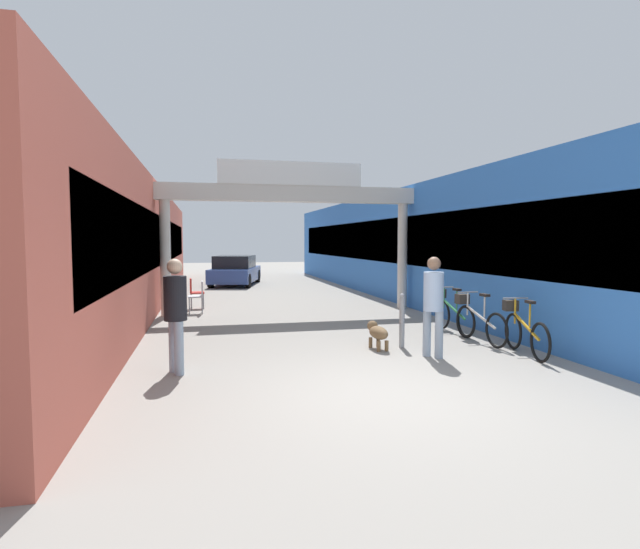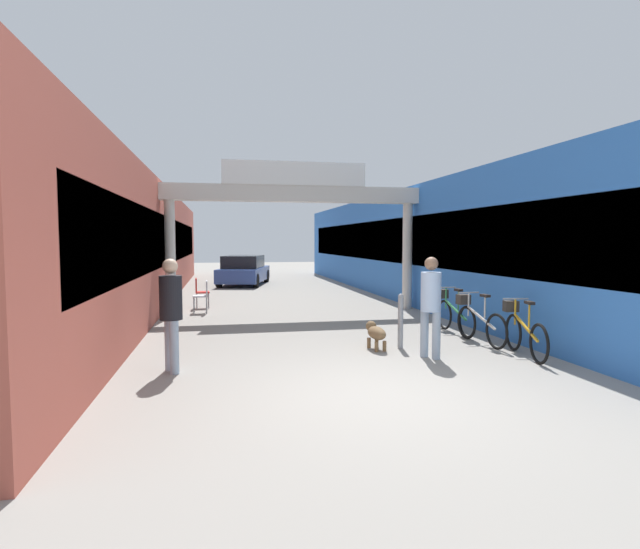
# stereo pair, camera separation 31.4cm
# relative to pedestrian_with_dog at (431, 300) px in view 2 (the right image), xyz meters

# --- Properties ---
(ground_plane) EXTENTS (80.00, 80.00, 0.00)m
(ground_plane) POSITION_rel_pedestrian_with_dog_xyz_m (-1.47, -1.75, -0.99)
(ground_plane) COLOR gray
(storefront_left) EXTENTS (3.00, 26.00, 3.64)m
(storefront_left) POSITION_rel_pedestrian_with_dog_xyz_m (-6.57, 9.25, 0.83)
(storefront_left) COLOR #B25142
(storefront_left) RESTS_ON ground_plane
(storefront_right) EXTENTS (3.00, 26.00, 3.64)m
(storefront_right) POSITION_rel_pedestrian_with_dog_xyz_m (3.62, 9.25, 0.83)
(storefront_right) COLOR blue
(storefront_right) RESTS_ON ground_plane
(arcade_sign_gateway) EXTENTS (7.40, 0.47, 4.16)m
(arcade_sign_gateway) POSITION_rel_pedestrian_with_dog_xyz_m (-1.47, 5.95, 1.98)
(arcade_sign_gateway) COLOR beige
(arcade_sign_gateway) RESTS_ON ground_plane
(pedestrian_with_dog) EXTENTS (0.47, 0.47, 1.73)m
(pedestrian_with_dog) POSITION_rel_pedestrian_with_dog_xyz_m (0.00, 0.00, 0.00)
(pedestrian_with_dog) COLOR #8C9EB2
(pedestrian_with_dog) RESTS_ON ground_plane
(pedestrian_companion) EXTENTS (0.44, 0.44, 1.73)m
(pedestrian_companion) POSITION_rel_pedestrian_with_dog_xyz_m (-4.24, -0.10, 0.00)
(pedestrian_companion) COLOR #8C9EB2
(pedestrian_companion) RESTS_ON ground_plane
(dog_on_leash) EXTENTS (0.32, 0.68, 0.49)m
(dog_on_leash) POSITION_rel_pedestrian_with_dog_xyz_m (-0.70, 0.85, -0.69)
(dog_on_leash) COLOR brown
(dog_on_leash) RESTS_ON ground_plane
(bicycle_orange_nearest) EXTENTS (0.48, 1.67, 0.98)m
(bicycle_orange_nearest) POSITION_rel_pedestrian_with_dog_xyz_m (1.66, -0.13, -0.55)
(bicycle_orange_nearest) COLOR black
(bicycle_orange_nearest) RESTS_ON ground_plane
(bicycle_silver_second) EXTENTS (0.46, 1.69, 0.98)m
(bicycle_silver_second) POSITION_rel_pedestrian_with_dog_xyz_m (1.43, 1.01, -0.55)
(bicycle_silver_second) COLOR black
(bicycle_silver_second) RESTS_ON ground_plane
(bicycle_green_third) EXTENTS (0.46, 1.69, 0.98)m
(bicycle_green_third) POSITION_rel_pedestrian_with_dog_xyz_m (1.45, 2.12, -0.55)
(bicycle_green_third) COLOR black
(bicycle_green_third) RESTS_ON ground_plane
(bollard_post_metal) EXTENTS (0.10, 0.10, 1.02)m
(bollard_post_metal) POSITION_rel_pedestrian_with_dog_xyz_m (-0.22, 0.84, -0.47)
(bollard_post_metal) COLOR gray
(bollard_post_metal) RESTS_ON ground_plane
(cafe_chair_aluminium_nearer) EXTENTS (0.41, 0.41, 0.89)m
(cafe_chair_aluminium_nearer) POSITION_rel_pedestrian_with_dog_xyz_m (-3.99, 6.21, -0.45)
(cafe_chair_aluminium_nearer) COLOR gray
(cafe_chair_aluminium_nearer) RESTS_ON ground_plane
(cafe_chair_red_farther) EXTENTS (0.43, 0.43, 0.89)m
(cafe_chair_red_farther) POSITION_rel_pedestrian_with_dog_xyz_m (-4.13, 7.25, -0.45)
(cafe_chair_red_farther) COLOR gray
(cafe_chair_red_farther) RESTS_ON ground_plane
(parked_car_blue) EXTENTS (2.65, 4.30, 1.33)m
(parked_car_blue) POSITION_rel_pedestrian_with_dog_xyz_m (-2.50, 14.92, -0.35)
(parked_car_blue) COLOR #2D478C
(parked_car_blue) RESTS_ON ground_plane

